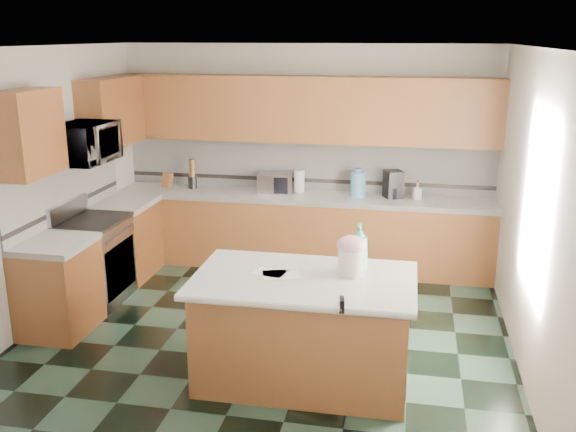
% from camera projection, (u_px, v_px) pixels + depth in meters
% --- Properties ---
extents(floor, '(4.60, 4.60, 0.00)m').
position_uv_depth(floor, '(266.00, 337.00, 6.17)').
color(floor, black).
rests_on(floor, ground).
extents(ceiling, '(4.60, 4.60, 0.00)m').
position_uv_depth(ceiling, '(263.00, 47.00, 5.43)').
color(ceiling, white).
rests_on(ceiling, ground).
extents(wall_back, '(4.60, 0.04, 2.70)m').
position_uv_depth(wall_back, '(307.00, 155.00, 7.99)').
color(wall_back, silver).
rests_on(wall_back, ground).
extents(wall_front, '(4.60, 0.04, 2.70)m').
position_uv_depth(wall_front, '(171.00, 303.00, 3.61)').
color(wall_front, silver).
rests_on(wall_front, ground).
extents(wall_left, '(0.04, 4.60, 2.70)m').
position_uv_depth(wall_left, '(32.00, 190.00, 6.23)').
color(wall_left, silver).
rests_on(wall_left, ground).
extents(wall_right, '(0.04, 4.60, 2.70)m').
position_uv_depth(wall_right, '(534.00, 214.00, 5.37)').
color(wall_right, silver).
rests_on(wall_right, ground).
extents(back_base_cab, '(4.60, 0.60, 0.86)m').
position_uv_depth(back_base_cab, '(302.00, 233.00, 7.94)').
color(back_base_cab, '#43210E').
rests_on(back_base_cab, ground).
extents(back_countertop, '(4.60, 0.64, 0.06)m').
position_uv_depth(back_countertop, '(302.00, 197.00, 7.81)').
color(back_countertop, white).
rests_on(back_countertop, back_base_cab).
extents(back_upper_cab, '(4.60, 0.33, 0.78)m').
position_uv_depth(back_upper_cab, '(304.00, 109.00, 7.65)').
color(back_upper_cab, '#43210E').
rests_on(back_upper_cab, wall_back).
extents(back_backsplash, '(4.60, 0.02, 0.63)m').
position_uv_depth(back_backsplash, '(306.00, 165.00, 7.99)').
color(back_backsplash, silver).
rests_on(back_backsplash, back_countertop).
extents(back_accent_band, '(4.60, 0.01, 0.05)m').
position_uv_depth(back_accent_band, '(306.00, 180.00, 8.04)').
color(back_accent_band, black).
rests_on(back_accent_band, back_countertop).
extents(left_base_cab_rear, '(0.60, 0.82, 0.86)m').
position_uv_depth(left_base_cab_rear, '(126.00, 241.00, 7.64)').
color(left_base_cab_rear, '#43210E').
rests_on(left_base_cab_rear, ground).
extents(left_counter_rear, '(0.64, 0.82, 0.06)m').
position_uv_depth(left_counter_rear, '(124.00, 204.00, 7.51)').
color(left_counter_rear, white).
rests_on(left_counter_rear, left_base_cab_rear).
extents(left_base_cab_front, '(0.60, 0.72, 0.86)m').
position_uv_depth(left_base_cab_front, '(58.00, 289.00, 6.19)').
color(left_base_cab_front, '#43210E').
rests_on(left_base_cab_front, ground).
extents(left_counter_front, '(0.64, 0.72, 0.06)m').
position_uv_depth(left_counter_front, '(53.00, 244.00, 6.07)').
color(left_counter_front, white).
rests_on(left_counter_front, left_base_cab_front).
extents(left_backsplash, '(0.02, 2.30, 0.63)m').
position_uv_depth(left_backsplash, '(66.00, 188.00, 6.77)').
color(left_backsplash, silver).
rests_on(left_backsplash, wall_left).
extents(left_accent_band, '(0.01, 2.30, 0.05)m').
position_uv_depth(left_accent_band, '(68.00, 206.00, 6.82)').
color(left_accent_band, black).
rests_on(left_accent_band, wall_left).
extents(left_upper_cab_rear, '(0.33, 1.09, 0.78)m').
position_uv_depth(left_upper_cab_rear, '(111.00, 112.00, 7.38)').
color(left_upper_cab_rear, '#43210E').
rests_on(left_upper_cab_rear, wall_left).
extents(left_upper_cab_front, '(0.33, 0.72, 0.78)m').
position_uv_depth(left_upper_cab_front, '(28.00, 133.00, 5.80)').
color(left_upper_cab_front, '#43210E').
rests_on(left_upper_cab_front, wall_left).
extents(range_body, '(0.60, 0.76, 0.88)m').
position_uv_depth(range_body, '(95.00, 262.00, 6.89)').
color(range_body, '#B7B7BC').
rests_on(range_body, ground).
extents(range_oven_door, '(0.02, 0.68, 0.55)m').
position_uv_depth(range_oven_door, '(120.00, 268.00, 6.85)').
color(range_oven_door, black).
rests_on(range_oven_door, range_body).
extents(range_cooktop, '(0.62, 0.78, 0.04)m').
position_uv_depth(range_cooktop, '(91.00, 221.00, 6.76)').
color(range_cooktop, black).
rests_on(range_cooktop, range_body).
extents(range_handle, '(0.02, 0.66, 0.02)m').
position_uv_depth(range_handle, '(120.00, 234.00, 6.74)').
color(range_handle, '#B7B7BC').
rests_on(range_handle, range_body).
extents(range_backguard, '(0.06, 0.76, 0.18)m').
position_uv_depth(range_backguard, '(67.00, 209.00, 6.78)').
color(range_backguard, '#B7B7BC').
rests_on(range_backguard, range_body).
extents(microwave, '(0.50, 0.73, 0.41)m').
position_uv_depth(microwave, '(84.00, 143.00, 6.54)').
color(microwave, '#B7B7BC').
rests_on(microwave, wall_left).
extents(island_base, '(1.70, 0.98, 0.86)m').
position_uv_depth(island_base, '(304.00, 332.00, 5.30)').
color(island_base, '#43210E').
rests_on(island_base, ground).
extents(island_top, '(1.80, 1.08, 0.06)m').
position_uv_depth(island_top, '(304.00, 280.00, 5.18)').
color(island_top, white).
rests_on(island_top, island_base).
extents(island_bullnose, '(1.79, 0.07, 0.06)m').
position_uv_depth(island_bullnose, '(292.00, 307.00, 4.68)').
color(island_bullnose, white).
rests_on(island_bullnose, island_base).
extents(treat_jar, '(0.28, 0.28, 0.22)m').
position_uv_depth(treat_jar, '(351.00, 262.00, 5.19)').
color(treat_jar, '#EEE5CE').
rests_on(treat_jar, island_top).
extents(treat_jar_lid, '(0.23, 0.23, 0.14)m').
position_uv_depth(treat_jar_lid, '(351.00, 245.00, 5.15)').
color(treat_jar_lid, '#EE9FB9').
rests_on(treat_jar_lid, treat_jar).
extents(treat_jar_knob, '(0.08, 0.03, 0.03)m').
position_uv_depth(treat_jar_knob, '(351.00, 239.00, 5.13)').
color(treat_jar_knob, tan).
rests_on(treat_jar_knob, treat_jar_lid).
extents(treat_jar_knob_end_l, '(0.04, 0.04, 0.04)m').
position_uv_depth(treat_jar_knob_end_l, '(346.00, 238.00, 5.14)').
color(treat_jar_knob_end_l, tan).
rests_on(treat_jar_knob_end_l, treat_jar_lid).
extents(treat_jar_knob_end_r, '(0.04, 0.04, 0.04)m').
position_uv_depth(treat_jar_knob_end_r, '(356.00, 239.00, 5.12)').
color(treat_jar_knob_end_r, tan).
rests_on(treat_jar_knob_end_r, treat_jar_lid).
extents(soap_bottle_island, '(0.17, 0.17, 0.40)m').
position_uv_depth(soap_bottle_island, '(359.00, 247.00, 5.27)').
color(soap_bottle_island, '#269372').
rests_on(soap_bottle_island, island_top).
extents(paper_sheet_a, '(0.35, 0.30, 0.00)m').
position_uv_depth(paper_sheet_a, '(281.00, 275.00, 5.21)').
color(paper_sheet_a, white).
rests_on(paper_sheet_a, island_top).
extents(paper_sheet_b, '(0.29, 0.24, 0.00)m').
position_uv_depth(paper_sheet_b, '(270.00, 272.00, 5.26)').
color(paper_sheet_b, white).
rests_on(paper_sheet_b, island_top).
extents(clamp_body, '(0.05, 0.11, 0.10)m').
position_uv_depth(clamp_body, '(342.00, 304.00, 4.62)').
color(clamp_body, black).
rests_on(clamp_body, island_top).
extents(clamp_handle, '(0.02, 0.08, 0.02)m').
position_uv_depth(clamp_handle, '(341.00, 311.00, 4.56)').
color(clamp_handle, black).
rests_on(clamp_handle, island_top).
extents(knife_block, '(0.13, 0.16, 0.21)m').
position_uv_depth(knife_block, '(167.00, 180.00, 8.15)').
color(knife_block, '#472814').
rests_on(knife_block, back_countertop).
extents(utensil_crock, '(0.12, 0.12, 0.15)m').
position_uv_depth(utensil_crock, '(192.00, 182.00, 8.12)').
color(utensil_crock, black).
rests_on(utensil_crock, back_countertop).
extents(utensil_bundle, '(0.07, 0.07, 0.22)m').
position_uv_depth(utensil_bundle, '(192.00, 168.00, 8.07)').
color(utensil_bundle, '#472814').
rests_on(utensil_bundle, utensil_crock).
extents(toaster_oven, '(0.45, 0.34, 0.24)m').
position_uv_depth(toaster_oven, '(275.00, 183.00, 7.88)').
color(toaster_oven, '#B7B7BC').
rests_on(toaster_oven, back_countertop).
extents(toaster_oven_door, '(0.38, 0.01, 0.20)m').
position_uv_depth(toaster_oven_door, '(272.00, 185.00, 7.76)').
color(toaster_oven_door, black).
rests_on(toaster_oven_door, toaster_oven).
extents(paper_towel, '(0.13, 0.13, 0.29)m').
position_uv_depth(paper_towel, '(299.00, 181.00, 7.87)').
color(paper_towel, white).
rests_on(paper_towel, back_countertop).
extents(paper_towel_base, '(0.19, 0.19, 0.01)m').
position_uv_depth(paper_towel_base, '(299.00, 192.00, 7.91)').
color(paper_towel_base, '#B7B7BC').
rests_on(paper_towel_base, back_countertop).
extents(water_jug, '(0.18, 0.18, 0.30)m').
position_uv_depth(water_jug, '(358.00, 184.00, 7.69)').
color(water_jug, '#5796C6').
rests_on(water_jug, back_countertop).
extents(water_jug_neck, '(0.09, 0.09, 0.04)m').
position_uv_depth(water_jug_neck, '(358.00, 170.00, 7.65)').
color(water_jug_neck, '#5796C6').
rests_on(water_jug_neck, water_jug).
extents(coffee_maker, '(0.26, 0.27, 0.33)m').
position_uv_depth(coffee_maker, '(393.00, 184.00, 7.63)').
color(coffee_maker, black).
rests_on(coffee_maker, back_countertop).
extents(coffee_carafe, '(0.13, 0.13, 0.13)m').
position_uv_depth(coffee_carafe, '(393.00, 193.00, 7.61)').
color(coffee_carafe, black).
rests_on(coffee_carafe, back_countertop).
extents(soap_bottle_back, '(0.11, 0.11, 0.20)m').
position_uv_depth(soap_bottle_back, '(417.00, 191.00, 7.57)').
color(soap_bottle_back, white).
rests_on(soap_bottle_back, back_countertop).
extents(soap_back_cap, '(0.02, 0.02, 0.03)m').
position_uv_depth(soap_back_cap, '(418.00, 182.00, 7.54)').
color(soap_back_cap, red).
rests_on(soap_back_cap, soap_bottle_back).
extents(window_light_proxy, '(0.02, 1.40, 1.10)m').
position_uv_depth(window_light_proxy, '(536.00, 203.00, 5.14)').
color(window_light_proxy, white).
rests_on(window_light_proxy, wall_right).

